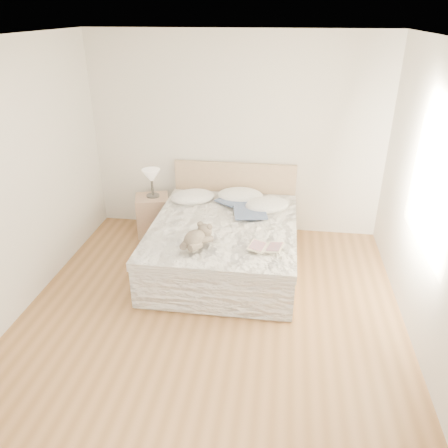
% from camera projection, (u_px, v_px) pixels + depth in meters
% --- Properties ---
extents(floor, '(4.00, 4.50, 0.00)m').
position_uv_depth(floor, '(209.00, 322.00, 4.51)').
color(floor, brown).
rests_on(floor, ground).
extents(ceiling, '(4.00, 4.50, 0.00)m').
position_uv_depth(ceiling, '(204.00, 40.00, 3.31)').
color(ceiling, white).
rests_on(ceiling, ground).
extents(wall_back, '(4.00, 0.02, 2.70)m').
position_uv_depth(wall_back, '(236.00, 137.00, 5.91)').
color(wall_back, silver).
rests_on(wall_back, ground).
extents(wall_front, '(4.00, 0.02, 2.70)m').
position_uv_depth(wall_front, '(117.00, 405.00, 1.92)').
color(wall_front, silver).
rests_on(wall_front, ground).
extents(wall_left, '(0.02, 4.50, 2.70)m').
position_uv_depth(wall_left, '(1.00, 191.00, 4.16)').
color(wall_left, silver).
rests_on(wall_left, ground).
extents(wall_right, '(0.02, 4.50, 2.70)m').
position_uv_depth(wall_right, '(441.00, 216.00, 3.66)').
color(wall_right, silver).
rests_on(wall_right, ground).
extents(window, '(0.02, 1.30, 1.10)m').
position_uv_depth(window, '(432.00, 191.00, 3.88)').
color(window, white).
rests_on(window, wall_right).
extents(bed, '(1.72, 2.14, 1.00)m').
position_uv_depth(bed, '(225.00, 241.00, 5.43)').
color(bed, tan).
rests_on(bed, floor).
extents(nightstand, '(0.55, 0.51, 0.56)m').
position_uv_depth(nightstand, '(153.00, 215.00, 6.19)').
color(nightstand, tan).
rests_on(nightstand, floor).
extents(table_lamp, '(0.33, 0.33, 0.39)m').
position_uv_depth(table_lamp, '(152.00, 177.00, 5.95)').
color(table_lamp, '#45413B').
rests_on(table_lamp, nightstand).
extents(pillow_left, '(0.71, 0.62, 0.18)m').
position_uv_depth(pillow_left, '(193.00, 197.00, 5.85)').
color(pillow_left, white).
rests_on(pillow_left, bed).
extents(pillow_middle, '(0.63, 0.45, 0.19)m').
position_uv_depth(pillow_middle, '(240.00, 195.00, 5.90)').
color(pillow_middle, white).
rests_on(pillow_middle, bed).
extents(pillow_right, '(0.70, 0.60, 0.17)m').
position_uv_depth(pillow_right, '(267.00, 205.00, 5.62)').
color(pillow_right, white).
rests_on(pillow_right, bed).
extents(blouse, '(0.74, 0.77, 0.03)m').
position_uv_depth(blouse, '(250.00, 209.00, 5.52)').
color(blouse, '#3A4B71').
rests_on(blouse, bed).
extents(photo_book, '(0.32, 0.25, 0.02)m').
position_uv_depth(photo_book, '(184.00, 199.00, 5.82)').
color(photo_book, white).
rests_on(photo_book, bed).
extents(childrens_book, '(0.41, 0.32, 0.02)m').
position_uv_depth(childrens_book, '(266.00, 247.00, 4.64)').
color(childrens_book, beige).
rests_on(childrens_book, bed).
extents(teddy_bear, '(0.38, 0.45, 0.20)m').
position_uv_depth(teddy_bear, '(195.00, 245.00, 4.65)').
color(teddy_bear, '#6B5F4F').
rests_on(teddy_bear, bed).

